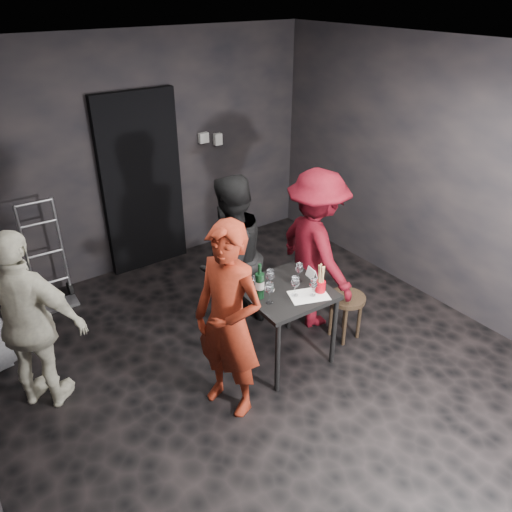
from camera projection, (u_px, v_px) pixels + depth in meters
floor at (265, 371)px, 4.55m from camera, size 4.50×5.00×0.02m
ceiling at (269, 54)px, 3.24m from camera, size 4.50×5.00×0.02m
wall_back at (137, 157)px, 5.68m from camera, size 4.50×0.04×2.70m
wall_right at (446, 180)px, 5.03m from camera, size 0.04×5.00×2.70m
doorway at (142, 184)px, 5.78m from camera, size 0.95×0.10×2.10m
wallbox_upper at (204, 138)px, 6.02m from camera, size 0.12×0.06×0.12m
wallbox_lower at (218, 139)px, 6.15m from camera, size 0.10×0.06×0.14m
hand_truck at (53, 286)px, 5.40m from camera, size 0.40×0.34×1.19m
tasting_table at (285, 299)px, 4.41m from camera, size 0.72×0.72×0.75m
stool at (346, 304)px, 4.81m from camera, size 0.36×0.36×0.47m
server_red at (228, 312)px, 3.77m from camera, size 0.65×0.78×1.84m
woman_black at (230, 252)px, 4.68m from camera, size 0.97×0.75×1.77m
man_maroon at (316, 244)px, 4.82m from camera, size 0.66×1.20×1.77m
bystander_cream at (29, 319)px, 3.84m from camera, size 1.03×1.01×1.67m
tasting_mat at (309, 295)px, 4.27m from camera, size 0.38×0.32×0.00m
wine_glass_a at (270, 292)px, 4.13m from camera, size 0.09×0.09×0.21m
wine_glass_b at (254, 285)px, 4.25m from camera, size 0.09×0.09×0.19m
wine_glass_c at (270, 278)px, 4.32m from camera, size 0.10×0.10×0.21m
wine_glass_d at (295, 285)px, 4.23m from camera, size 0.09×0.09×0.21m
wine_glass_e at (313, 287)px, 4.23m from camera, size 0.09×0.09×0.18m
wine_glass_f at (299, 271)px, 4.44m from camera, size 0.10×0.10×0.20m
wine_bottle at (260, 285)px, 4.20m from camera, size 0.08×0.08×0.32m
breadstick_cup at (321, 279)px, 4.27m from camera, size 0.09×0.09×0.28m
reserved_card at (311, 273)px, 4.52m from camera, size 0.09×0.12×0.09m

